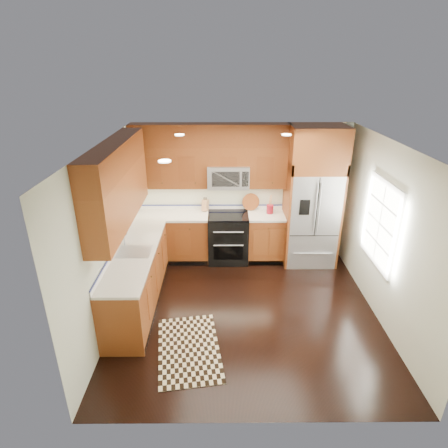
{
  "coord_description": "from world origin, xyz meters",
  "views": [
    {
      "loc": [
        -0.37,
        -4.85,
        3.6
      ],
      "look_at": [
        -0.34,
        0.6,
        1.22
      ],
      "focal_mm": 30.0,
      "sensor_mm": 36.0,
      "label": 1
    }
  ],
  "objects_px": {
    "range": "(228,238)",
    "knife_block": "(205,205)",
    "utensil_crock": "(270,207)",
    "rug": "(189,348)",
    "refrigerator": "(313,197)"
  },
  "relations": [
    {
      "from": "refrigerator",
      "to": "rug",
      "type": "xyz_separation_m",
      "value": [
        -2.13,
        -2.48,
        -1.3
      ]
    },
    {
      "from": "range",
      "to": "utensil_crock",
      "type": "height_order",
      "value": "utensil_crock"
    },
    {
      "from": "range",
      "to": "knife_block",
      "type": "relative_size",
      "value": 3.46
    },
    {
      "from": "range",
      "to": "knife_block",
      "type": "bearing_deg",
      "value": 150.88
    },
    {
      "from": "utensil_crock",
      "to": "rug",
      "type": "bearing_deg",
      "value": -117.67
    },
    {
      "from": "range",
      "to": "refrigerator",
      "type": "bearing_deg",
      "value": -1.4
    },
    {
      "from": "rug",
      "to": "utensil_crock",
      "type": "relative_size",
      "value": 3.8
    },
    {
      "from": "knife_block",
      "to": "utensil_crock",
      "type": "xyz_separation_m",
      "value": [
        1.23,
        -0.16,
        0.01
      ]
    },
    {
      "from": "rug",
      "to": "knife_block",
      "type": "xyz_separation_m",
      "value": [
        0.14,
        2.77,
        1.05
      ]
    },
    {
      "from": "rug",
      "to": "knife_block",
      "type": "bearing_deg",
      "value": 78.78
    },
    {
      "from": "refrigerator",
      "to": "knife_block",
      "type": "height_order",
      "value": "refrigerator"
    },
    {
      "from": "knife_block",
      "to": "range",
      "type": "bearing_deg",
      "value": -29.12
    },
    {
      "from": "rug",
      "to": "utensil_crock",
      "type": "bearing_deg",
      "value": 53.94
    },
    {
      "from": "range",
      "to": "refrigerator",
      "type": "relative_size",
      "value": 0.36
    },
    {
      "from": "knife_block",
      "to": "utensil_crock",
      "type": "height_order",
      "value": "utensil_crock"
    }
  ]
}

